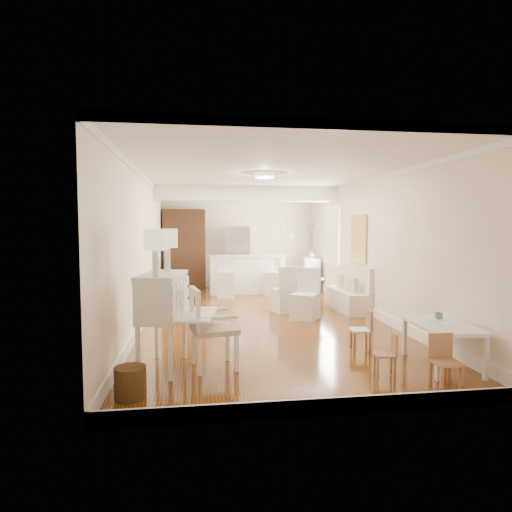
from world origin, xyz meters
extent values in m
plane|color=brown|center=(0.00, 0.00, 0.00)|extent=(9.00, 9.00, 0.00)
cube|color=white|center=(0.00, 0.00, 2.80)|extent=(4.50, 9.00, 0.04)
cube|color=#F4E5CE|center=(0.00, 4.50, 1.40)|extent=(4.50, 0.04, 2.80)
cube|color=#F4E5CE|center=(0.00, -4.50, 1.40)|extent=(4.50, 0.04, 2.80)
cube|color=#F4E5CE|center=(-2.25, 0.00, 1.40)|extent=(0.04, 9.00, 2.80)
cube|color=#F4E5CE|center=(2.25, 0.00, 1.40)|extent=(0.04, 9.00, 2.80)
cube|color=white|center=(0.00, 2.20, 2.62)|extent=(4.50, 0.45, 0.36)
cube|color=tan|center=(2.21, 0.50, 1.55)|extent=(0.04, 0.84, 1.04)
cube|color=white|center=(2.23, 2.40, 1.55)|extent=(0.04, 1.10, 1.40)
cylinder|color=#381E11|center=(-1.20, 4.48, 1.85)|extent=(0.30, 0.03, 0.30)
cylinder|color=white|center=(0.00, -0.50, 2.75)|extent=(0.36, 0.36, 0.08)
cube|color=white|center=(-1.69, -2.87, 0.61)|extent=(1.11, 1.12, 1.23)
cube|color=white|center=(-1.04, -2.92, 0.52)|extent=(0.69, 0.69, 1.04)
cylinder|color=#4F3318|center=(-1.96, -3.78, 0.17)|extent=(0.43, 0.43, 0.34)
cube|color=silver|center=(1.89, -3.28, 0.29)|extent=(0.79, 1.20, 0.57)
cube|color=#A46F4A|center=(1.01, -3.49, 0.27)|extent=(0.31, 0.31, 0.53)
cube|color=#AF744F|center=(1.14, -2.40, 0.30)|extent=(0.33, 0.33, 0.60)
cube|color=#B17650|center=(1.52, -3.97, 0.30)|extent=(0.29, 0.29, 0.61)
cube|color=silver|center=(1.99, 0.50, 0.49)|extent=(0.52, 1.60, 0.98)
cylinder|color=#412615|center=(1.02, 0.73, 0.34)|extent=(1.09, 1.09, 0.67)
cube|color=silver|center=(0.84, -0.28, 0.50)|extent=(0.67, 0.67, 1.00)
cube|color=silver|center=(0.59, 0.48, 0.49)|extent=(0.58, 0.60, 0.99)
cube|color=white|center=(0.10, 3.10, 0.52)|extent=(2.05, 0.65, 1.03)
cube|color=silver|center=(-0.53, 2.40, 0.54)|extent=(0.47, 0.47, 1.08)
cube|color=silver|center=(0.72, 2.68, 0.49)|extent=(0.52, 0.52, 0.99)
cube|color=#381E11|center=(-1.60, 4.18, 1.15)|extent=(1.20, 0.60, 2.30)
imported|color=silver|center=(0.30, 4.15, 0.90)|extent=(0.75, 0.65, 1.80)
cube|color=white|center=(1.99, 3.50, 0.46)|extent=(0.58, 1.01, 0.91)
imported|color=#5B9C60|center=(1.97, -3.05, 0.61)|extent=(0.14, 0.14, 0.09)
imported|color=white|center=(2.02, 3.54, 1.01)|extent=(0.24, 0.24, 0.20)
camera|label=1|loc=(-1.25, -8.34, 1.82)|focal=30.00mm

